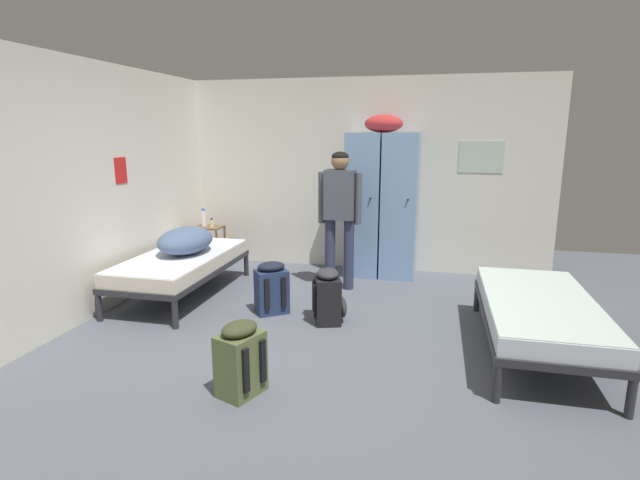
# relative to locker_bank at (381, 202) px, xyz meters

# --- Properties ---
(ground_plane) EXTENTS (9.14, 9.14, 0.00)m
(ground_plane) POSITION_rel_locker_bank_xyz_m (-0.28, -2.58, -0.97)
(ground_plane) COLOR #565B66
(room_backdrop) EXTENTS (4.93, 5.77, 2.56)m
(room_backdrop) POSITION_rel_locker_bank_xyz_m (-1.58, -1.24, 0.31)
(room_backdrop) COLOR silver
(room_backdrop) RESTS_ON ground_plane
(locker_bank) EXTENTS (0.90, 0.55, 2.07)m
(locker_bank) POSITION_rel_locker_bank_xyz_m (0.00, 0.00, 0.00)
(locker_bank) COLOR #7A9ECC
(locker_bank) RESTS_ON ground_plane
(shelf_unit) EXTENTS (0.38, 0.30, 0.57)m
(shelf_unit) POSITION_rel_locker_bank_xyz_m (-2.38, -0.14, -0.62)
(shelf_unit) COLOR brown
(shelf_unit) RESTS_ON ground_plane
(bed_left_rear) EXTENTS (0.90, 1.90, 0.49)m
(bed_left_rear) POSITION_rel_locker_bank_xyz_m (-2.13, -1.38, -0.59)
(bed_left_rear) COLOR #28282D
(bed_left_rear) RESTS_ON ground_plane
(bed_right) EXTENTS (0.90, 1.90, 0.49)m
(bed_right) POSITION_rel_locker_bank_xyz_m (1.58, -2.05, -0.59)
(bed_right) COLOR #28282D
(bed_right) RESTS_ON ground_plane
(bedding_heap) EXTENTS (0.56, 0.80, 0.30)m
(bedding_heap) POSITION_rel_locker_bank_xyz_m (-2.10, -1.31, -0.33)
(bedding_heap) COLOR slate
(bedding_heap) RESTS_ON bed_left_rear
(person_traveler) EXTENTS (0.52, 0.21, 1.64)m
(person_traveler) POSITION_rel_locker_bank_xyz_m (-0.42, -0.69, 0.02)
(person_traveler) COLOR #2D334C
(person_traveler) RESTS_ON ground_plane
(water_bottle) EXTENTS (0.07, 0.07, 0.25)m
(water_bottle) POSITION_rel_locker_bank_xyz_m (-2.46, -0.12, -0.29)
(water_bottle) COLOR white
(water_bottle) RESTS_ON shelf_unit
(lotion_bottle) EXTENTS (0.05, 0.05, 0.13)m
(lotion_bottle) POSITION_rel_locker_bank_xyz_m (-2.31, -0.18, -0.34)
(lotion_bottle) COLOR beige
(lotion_bottle) RESTS_ON shelf_unit
(backpack_navy) EXTENTS (0.41, 0.42, 0.55)m
(backpack_navy) POSITION_rel_locker_bank_xyz_m (-0.95, -1.66, -0.71)
(backpack_navy) COLOR navy
(backpack_navy) RESTS_ON ground_plane
(backpack_olive) EXTENTS (0.40, 0.39, 0.55)m
(backpack_olive) POSITION_rel_locker_bank_xyz_m (-0.64, -3.27, -0.71)
(backpack_olive) COLOR #566038
(backpack_olive) RESTS_ON ground_plane
(backpack_black) EXTENTS (0.39, 0.38, 0.55)m
(backpack_black) POSITION_rel_locker_bank_xyz_m (-0.31, -1.79, -0.71)
(backpack_black) COLOR black
(backpack_black) RESTS_ON ground_plane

